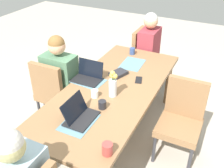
# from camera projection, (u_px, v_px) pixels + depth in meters

# --- Properties ---
(ground_plane) EXTENTS (10.00, 10.00, 0.00)m
(ground_plane) POSITION_uv_depth(u_px,v_px,m) (112.00, 137.00, 3.22)
(ground_plane) COLOR #B2A899
(dining_table) EXTENTS (2.18, 0.93, 0.72)m
(dining_table) POSITION_uv_depth(u_px,v_px,m) (112.00, 93.00, 2.88)
(dining_table) COLOR olive
(dining_table) RESTS_ON ground_plane
(chair_far_left_near) EXTENTS (0.44, 0.44, 0.90)m
(chair_far_left_near) POSITION_uv_depth(u_px,v_px,m) (54.00, 90.00, 3.21)
(chair_far_left_near) COLOR olive
(chair_far_left_near) RESTS_ON ground_plane
(person_far_left_near) EXTENTS (0.36, 0.40, 1.19)m
(person_far_left_near) POSITION_uv_depth(u_px,v_px,m) (62.00, 87.00, 3.23)
(person_far_left_near) COLOR #2D2D33
(person_far_left_near) RESTS_ON ground_plane
(chair_head_right_left_far) EXTENTS (0.44, 0.44, 0.90)m
(chair_head_right_left_far) POSITION_uv_depth(u_px,v_px,m) (145.00, 55.00, 4.07)
(chair_head_right_left_far) COLOR olive
(chair_head_right_left_far) RESTS_ON ground_plane
(person_head_right_left_far) EXTENTS (0.40, 0.36, 1.19)m
(person_head_right_left_far) POSITION_uv_depth(u_px,v_px,m) (148.00, 56.00, 3.98)
(person_head_right_left_far) COLOR #2D2D33
(person_head_right_left_far) RESTS_ON ground_plane
(chair_near_right_near) EXTENTS (0.44, 0.44, 0.90)m
(chair_near_right_near) POSITION_uv_depth(u_px,v_px,m) (182.00, 117.00, 2.77)
(chair_near_right_near) COLOR olive
(chair_near_right_near) RESTS_ON ground_plane
(flower_vase) EXTENTS (0.09, 0.10, 0.29)m
(flower_vase) POSITION_uv_depth(u_px,v_px,m) (113.00, 84.00, 2.65)
(flower_vase) COLOR silver
(flower_vase) RESTS_ON dining_table
(placemat_far_left_near) EXTENTS (0.29, 0.38, 0.00)m
(placemat_far_left_near) POSITION_uv_depth(u_px,v_px,m) (88.00, 81.00, 2.97)
(placemat_far_left_near) COLOR slate
(placemat_far_left_near) RESTS_ON dining_table
(placemat_head_left_left_mid) EXTENTS (0.36, 0.26, 0.00)m
(placemat_head_left_left_mid) POSITION_uv_depth(u_px,v_px,m) (79.00, 122.00, 2.35)
(placemat_head_left_left_mid) COLOR slate
(placemat_head_left_left_mid) RESTS_ON dining_table
(placemat_head_right_left_far) EXTENTS (0.37, 0.28, 0.00)m
(placemat_head_right_left_far) POSITION_uv_depth(u_px,v_px,m) (132.00, 64.00, 3.33)
(placemat_head_right_left_far) COLOR slate
(placemat_head_right_left_far) RESTS_ON dining_table
(laptop_head_left_left_mid) EXTENTS (0.32, 0.22, 0.20)m
(laptop_head_left_left_mid) POSITION_uv_depth(u_px,v_px,m) (79.00, 115.00, 2.37)
(laptop_head_left_left_mid) COLOR black
(laptop_head_left_left_mid) RESTS_ON dining_table
(laptop_far_left_near) EXTENTS (0.22, 0.32, 0.21)m
(laptop_far_left_near) POSITION_uv_depth(u_px,v_px,m) (88.00, 76.00, 2.97)
(laptop_far_left_near) COLOR black
(laptop_far_left_near) RESTS_ON dining_table
(coffee_mug_near_left) EXTENTS (0.08, 0.08, 0.08)m
(coffee_mug_near_left) POSITION_uv_depth(u_px,v_px,m) (102.00, 105.00, 2.51)
(coffee_mug_near_left) COLOR #232328
(coffee_mug_near_left) RESTS_ON dining_table
(coffee_mug_near_right) EXTENTS (0.09, 0.09, 0.10)m
(coffee_mug_near_right) POSITION_uv_depth(u_px,v_px,m) (107.00, 149.00, 2.01)
(coffee_mug_near_right) COLOR #AD3D38
(coffee_mug_near_right) RESTS_ON dining_table
(coffee_mug_centre_left) EXTENTS (0.07, 0.07, 0.08)m
(coffee_mug_centre_left) POSITION_uv_depth(u_px,v_px,m) (95.00, 94.00, 2.68)
(coffee_mug_centre_left) COLOR white
(coffee_mug_centre_left) RESTS_ON dining_table
(coffee_mug_centre_right) EXTENTS (0.07, 0.07, 0.09)m
(coffee_mug_centre_right) POSITION_uv_depth(u_px,v_px,m) (132.00, 51.00, 3.56)
(coffee_mug_centre_right) COLOR #33477A
(coffee_mug_centre_right) RESTS_ON dining_table
(book_red_cover) EXTENTS (0.24, 0.20, 0.04)m
(book_red_cover) POSITION_uv_depth(u_px,v_px,m) (119.00, 73.00, 3.08)
(book_red_cover) COLOR #28282D
(book_red_cover) RESTS_ON dining_table
(phone_black) EXTENTS (0.16, 0.11, 0.01)m
(phone_black) POSITION_uv_depth(u_px,v_px,m) (139.00, 80.00, 2.98)
(phone_black) COLOR black
(phone_black) RESTS_ON dining_table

